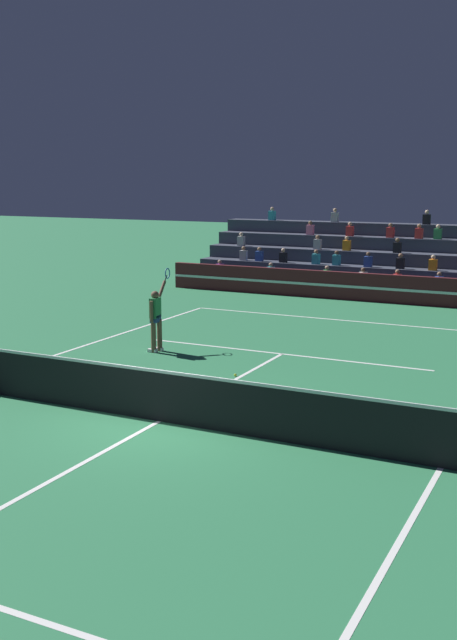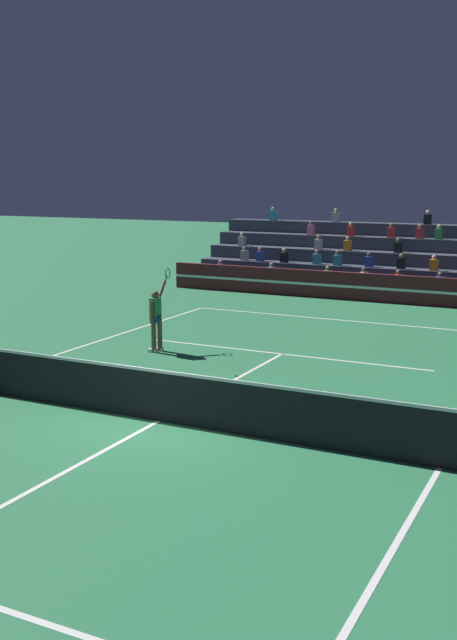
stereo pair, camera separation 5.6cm
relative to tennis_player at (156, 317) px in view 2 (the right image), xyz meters
The scene contains 7 objects.
ground_plane 6.19m from the tennis_player, 57.77° to the right, with size 120.00×120.00×0.00m, color #2D7A4C.
court_lines 6.19m from the tennis_player, 57.77° to the right, with size 11.10×23.90×0.01m.
tennis_net 6.13m from the tennis_player, 57.77° to the right, with size 12.00×0.10×1.10m.
sponsor_banner_wall 11.45m from the tennis_player, 73.44° to the left, with size 18.00×0.26×1.10m.
bleacher_stand 15.13m from the tennis_player, 77.54° to the left, with size 17.55×4.75×3.38m.
tennis_player is the anchor object (origin of this frame).
tennis_ball 3.56m from the tennis_player, 24.49° to the right, with size 0.07×0.07×0.07m, color #C6DB33.
Camera 2 is at (7.60, -12.13, 4.78)m, focal length 42.00 mm.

